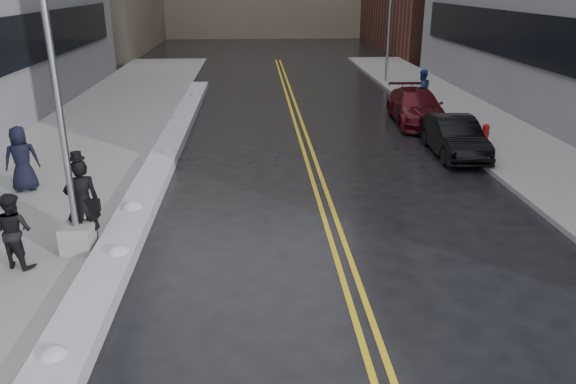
{
  "coord_description": "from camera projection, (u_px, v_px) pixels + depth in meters",
  "views": [
    {
      "loc": [
        0.63,
        -9.38,
        5.7
      ],
      "look_at": [
        1.33,
        2.3,
        1.3
      ],
      "focal_mm": 35.0,
      "sensor_mm": 36.0,
      "label": 1
    }
  ],
  "objects": [
    {
      "name": "pedestrian_fedora",
      "position": [
        82.0,
        203.0,
        12.32
      ],
      "size": [
        0.86,
        0.72,
        2.0
      ],
      "primitive_type": "imported",
      "rotation": [
        0.0,
        0.0,
        3.53
      ],
      "color": "black",
      "rests_on": "sidewalk_west"
    },
    {
      "name": "lane_line_left",
      "position": [
        303.0,
        150.0,
        20.21
      ],
      "size": [
        0.12,
        50.0,
        0.01
      ],
      "primitive_type": "cube",
      "color": "gold",
      "rests_on": "ground"
    },
    {
      "name": "car_black",
      "position": [
        454.0,
        137.0,
        19.39
      ],
      "size": [
        1.5,
        4.1,
        1.34
      ],
      "primitive_type": "imported",
      "rotation": [
        0.0,
        0.0,
        -0.02
      ],
      "color": "black",
      "rests_on": "ground"
    },
    {
      "name": "traffic_signal",
      "position": [
        389.0,
        24.0,
        32.44
      ],
      "size": [
        0.16,
        0.2,
        6.0
      ],
      "color": "gray",
      "rests_on": "sidewalk_east"
    },
    {
      "name": "snow_ridge",
      "position": [
        160.0,
        165.0,
        18.02
      ],
      "size": [
        0.9,
        30.0,
        0.34
      ],
      "primitive_type": "cube",
      "color": "silver",
      "rests_on": "ground"
    },
    {
      "name": "sidewalk_west",
      "position": [
        74.0,
        152.0,
        19.73
      ],
      "size": [
        5.5,
        50.0,
        0.15
      ],
      "primitive_type": "cube",
      "color": "gray",
      "rests_on": "ground"
    },
    {
      "name": "ground",
      "position": [
        226.0,
        299.0,
        10.74
      ],
      "size": [
        160.0,
        160.0,
        0.0
      ],
      "primitive_type": "plane",
      "color": "black",
      "rests_on": "ground"
    },
    {
      "name": "fire_hydrant",
      "position": [
        486.0,
        133.0,
        20.4
      ],
      "size": [
        0.26,
        0.26,
        0.73
      ],
      "color": "maroon",
      "rests_on": "sidewalk_east"
    },
    {
      "name": "lane_line_right",
      "position": [
        312.0,
        150.0,
        20.23
      ],
      "size": [
        0.12,
        50.0,
        0.01
      ],
      "primitive_type": "cube",
      "color": "gold",
      "rests_on": "ground"
    },
    {
      "name": "lamppost",
      "position": [
        64.0,
        146.0,
        11.53
      ],
      "size": [
        0.65,
        0.65,
        7.62
      ],
      "color": "gray",
      "rests_on": "sidewalk_west"
    },
    {
      "name": "sidewalk_east",
      "position": [
        511.0,
        145.0,
        20.62
      ],
      "size": [
        4.0,
        50.0,
        0.15
      ],
      "primitive_type": "cube",
      "color": "gray",
      "rests_on": "ground"
    },
    {
      "name": "car_maroon",
      "position": [
        416.0,
        107.0,
        23.84
      ],
      "size": [
        2.28,
        4.98,
        1.41
      ],
      "primitive_type": "imported",
      "rotation": [
        0.0,
        0.0,
        -0.06
      ],
      "color": "#460B11",
      "rests_on": "ground"
    },
    {
      "name": "pedestrian_c",
      "position": [
        22.0,
        159.0,
        15.61
      ],
      "size": [
        1.06,
        0.89,
        1.85
      ],
      "primitive_type": "imported",
      "rotation": [
        0.0,
        0.0,
        3.53
      ],
      "color": "black",
      "rests_on": "sidewalk_west"
    },
    {
      "name": "pedestrian_b",
      "position": [
        14.0,
        230.0,
        11.41
      ],
      "size": [
        0.95,
        0.86,
        1.61
      ],
      "primitive_type": "imported",
      "rotation": [
        0.0,
        0.0,
        2.75
      ],
      "color": "black",
      "rests_on": "sidewalk_west"
    },
    {
      "name": "pedestrian_east",
      "position": [
        422.0,
        90.0,
        25.53
      ],
      "size": [
        1.09,
        0.99,
        1.84
      ],
      "primitive_type": "imported",
      "rotation": [
        0.0,
        0.0,
        3.53
      ],
      "color": "navy",
      "rests_on": "sidewalk_east"
    }
  ]
}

